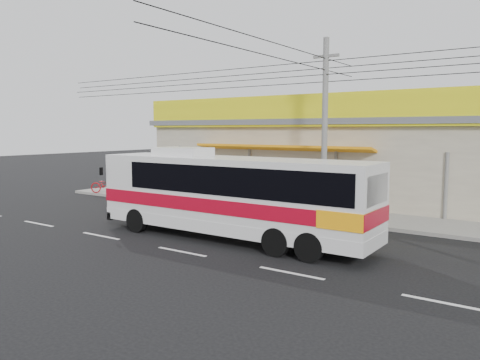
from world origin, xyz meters
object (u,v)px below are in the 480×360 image
object	(u,v)px
utility_pole	(326,70)
motorbike_dark	(134,188)
coach_bus	(234,192)
motorbike_red	(106,185)

from	to	relation	value
utility_pole	motorbike_dark	bearing A→B (deg)	-176.78
motorbike_dark	utility_pole	xyz separation A→B (m)	(11.44, 0.64, 5.88)
coach_bus	motorbike_dark	bearing A→B (deg)	154.53
coach_bus	utility_pole	xyz separation A→B (m)	(0.87, 5.66, 4.75)
coach_bus	utility_pole	size ratio (longest dim) A/B	0.31
motorbike_red	utility_pole	world-z (taller)	utility_pole
coach_bus	motorbike_dark	xyz separation A→B (m)	(-10.58, 5.01, -1.14)
motorbike_red	utility_pole	size ratio (longest dim) A/B	0.06
coach_bus	motorbike_dark	size ratio (longest dim) A/B	6.87
motorbike_red	motorbike_dark	size ratio (longest dim) A/B	1.23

